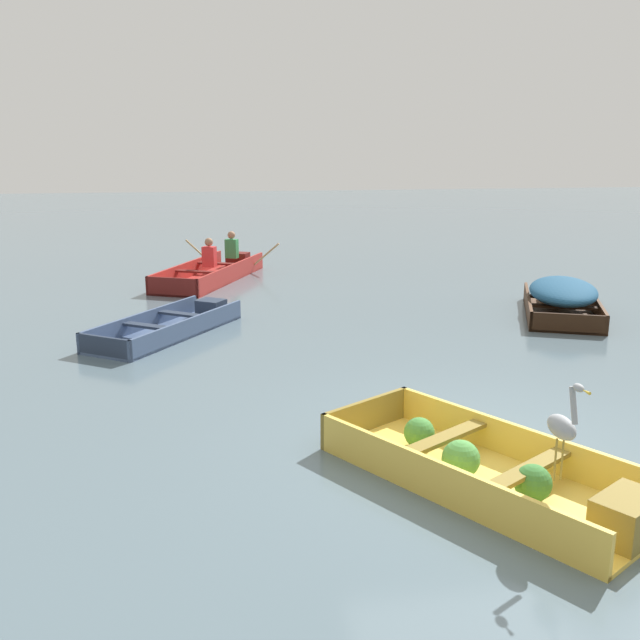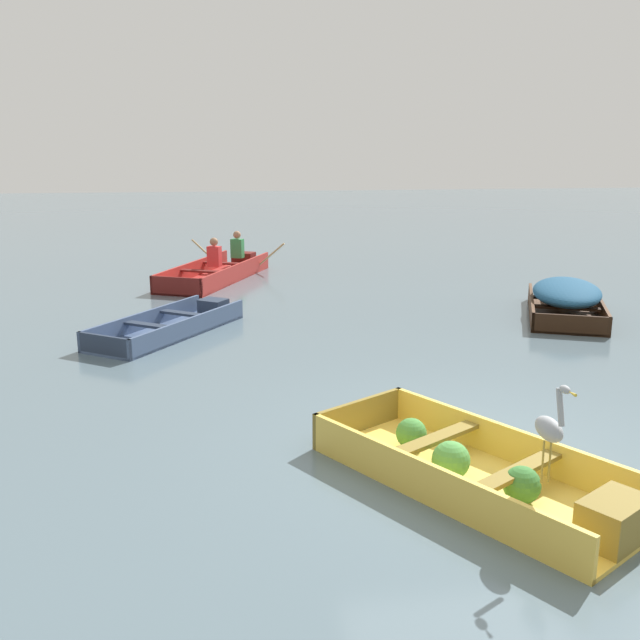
# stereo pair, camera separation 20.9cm
# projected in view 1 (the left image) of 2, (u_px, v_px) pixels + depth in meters

# --- Properties ---
(ground_plane) EXTENTS (80.00, 80.00, 0.00)m
(ground_plane) POSITION_uv_depth(u_px,v_px,m) (492.00, 448.00, 7.00)
(ground_plane) COLOR slate
(dinghy_yellow_foreground) EXTENTS (2.58, 3.13, 0.38)m
(dinghy_yellow_foreground) POSITION_uv_depth(u_px,v_px,m) (491.00, 471.00, 6.19)
(dinghy_yellow_foreground) COLOR #E5BC47
(dinghy_yellow_foreground) RESTS_ON ground
(skiff_dark_varnish_near_moored) EXTENTS (2.11, 2.85, 0.63)m
(skiff_dark_varnish_near_moored) POSITION_uv_depth(u_px,v_px,m) (563.00, 295.00, 12.37)
(skiff_dark_varnish_near_moored) COLOR #4C2D19
(skiff_dark_varnish_near_moored) RESTS_ON ground
(skiff_slate_blue_mid_moored) EXTENTS (2.42, 2.90, 0.31)m
(skiff_slate_blue_mid_moored) POSITION_uv_depth(u_px,v_px,m) (171.00, 326.00, 11.26)
(skiff_slate_blue_mid_moored) COLOR #475B7F
(skiff_slate_blue_mid_moored) RESTS_ON ground
(rowboat_red_with_crew) EXTENTS (2.90, 3.78, 0.93)m
(rowboat_red_with_crew) POSITION_uv_depth(u_px,v_px,m) (214.00, 270.00, 15.79)
(rowboat_red_with_crew) COLOR #AD2D28
(rowboat_red_with_crew) RESTS_ON ground
(heron_on_dinghy) EXTENTS (0.17, 0.46, 0.84)m
(heron_on_dinghy) POSITION_uv_depth(u_px,v_px,m) (563.00, 425.00, 5.38)
(heron_on_dinghy) COLOR olive
(heron_on_dinghy) RESTS_ON dinghy_yellow_foreground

